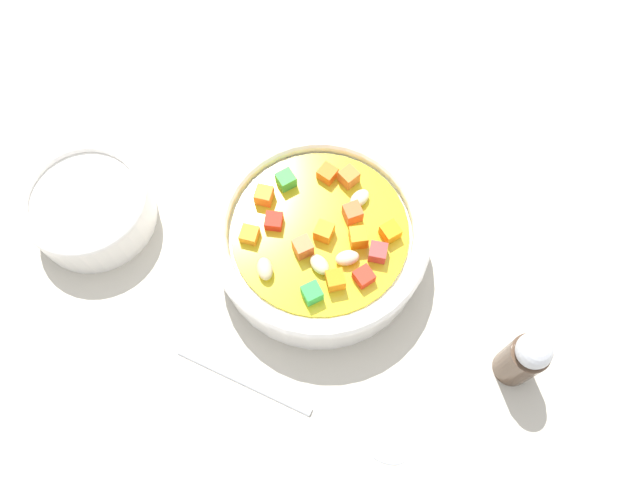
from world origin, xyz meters
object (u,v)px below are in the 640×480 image
Objects in this scene: soup_bowl_main at (320,238)px; pepper_shaker at (524,358)px; side_bowl_small at (89,207)px; spoon at (313,414)px.

soup_bowl_main is 2.47× the size of pepper_shaker.
spoon is at bearing -170.82° from side_bowl_small.
pepper_shaker is (-18.77, -5.74, 0.87)cm from soup_bowl_main.
soup_bowl_main is at bearing 17.00° from pepper_shaker.
pepper_shaker reaches higher than side_bowl_small.
spoon is 1.72× the size of side_bowl_small.
pepper_shaker is at bearing 37.50° from spoon.
side_bowl_small is 40.08cm from pepper_shaker.
pepper_shaker is (-7.77, -15.53, 3.49)cm from spoon.
soup_bowl_main is at bearing 112.43° from spoon.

